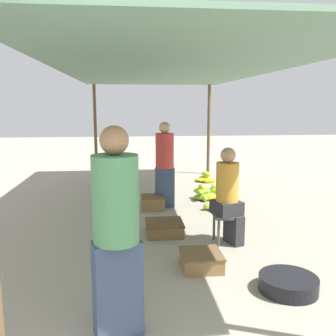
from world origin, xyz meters
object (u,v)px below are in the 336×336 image
Objects in this scene: shopper_walking_mid at (165,163)px; banana_pile_left_0 at (116,247)px; stool at (226,220)px; crate_far at (153,202)px; basin_black at (288,284)px; banana_pile_right_3 at (204,194)px; crate_mid at (164,228)px; crate_near at (201,260)px; banana_pile_right_1 at (206,179)px; vendor_seated at (228,194)px; vendor_foreground at (116,230)px; banana_pile_left_3 at (115,180)px; banana_pile_right_2 at (214,191)px; banana_pile_left_1 at (117,213)px; banana_pile_left_2 at (117,202)px; banana_pile_right_0 at (218,206)px.

banana_pile_left_0 is at bearing -111.61° from shopper_walking_mid.
stool is 2.00m from crate_far.
basin_black is at bearing -74.09° from shopper_walking_mid.
banana_pile_right_3 is 0.87× the size of crate_mid.
crate_near is (-0.65, -3.09, -0.01)m from banana_pile_right_3.
shopper_walking_mid is at bearing 28.61° from crate_far.
banana_pile_right_1 is 3.87m from crate_mid.
vendor_seated reaches higher than crate_mid.
shopper_walking_mid is at bearing 78.95° from vendor_foreground.
shopper_walking_mid reaches higher than banana_pile_left_3.
banana_pile_right_2 is 0.36× the size of shopper_walking_mid.
banana_pile_left_1 is at bearing 91.01° from banana_pile_left_0.
vendor_foreground is 1.67m from crate_near.
banana_pile_left_1 is at bearing 91.84° from vendor_foreground.
shopper_walking_mid reaches higher than vendor_seated.
banana_pile_right_3 is (1.68, 0.37, 0.02)m from banana_pile_left_2.
vendor_foreground reaches higher than stool.
vendor_foreground is 3.89m from shopper_walking_mid.
vendor_foreground reaches higher than banana_pile_right_0.
basin_black is 5.44m from banana_pile_right_1.
vendor_seated is at bearing -70.64° from shopper_walking_mid.
basin_black is 3.79m from banana_pile_left_2.
banana_pile_left_0 is 0.93× the size of banana_pile_left_2.
crate_near is at bearing -86.46° from shopper_walking_mid.
banana_pile_left_2 is at bearing 128.20° from vendor_seated.
banana_pile_right_3 is at bearing 78.14° from crate_near.
stool is at bearing -28.05° from crate_mid.
banana_pile_right_3 reaches higher than banana_pile_left_0.
banana_pile_left_2 is 0.34× the size of shopper_walking_mid.
vendor_foreground is 6.05m from banana_pile_left_3.
banana_pile_left_1 is 1.27× the size of banana_pile_right_3.
stool is 0.76× the size of banana_pile_left_2.
banana_pile_left_3 is at bearing 135.94° from banana_pile_right_3.
banana_pile_right_1 reaches higher than basin_black.
crate_mid is at bearing -118.79° from banana_pile_right_2.
banana_pile_right_0 is 1.26× the size of crate_far.
banana_pile_right_1 is (1.96, 5.97, -0.81)m from vendor_foreground.
shopper_walking_mid is (-1.21, -2.14, 0.73)m from banana_pile_right_1.
banana_pile_left_3 reaches higher than basin_black.
banana_pile_right_3 is 1.17m from crate_far.
banana_pile_right_3 is at bearing 27.56° from crate_far.
banana_pile_right_2 is (0.19, 4.13, -0.00)m from basin_black.
banana_pile_right_0 is at bearing 81.07° from vendor_seated.
crate_mid is at bearing 120.99° from basin_black.
banana_pile_right_0 is 1.15m from banana_pile_right_2.
shopper_walking_mid is (1.00, -2.17, 0.74)m from banana_pile_left_3.
banana_pile_right_2 reaches higher than banana_pile_right_0.
crate_far is 0.74m from shopper_walking_mid.
banana_pile_left_1 is 2.42m from banana_pile_right_2.
banana_pile_left_0 is at bearing -123.71° from banana_pile_right_2.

